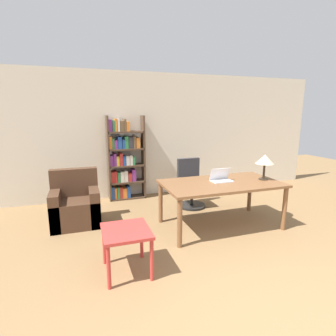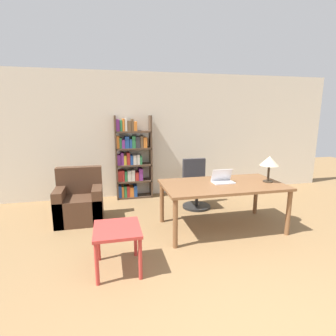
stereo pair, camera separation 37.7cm
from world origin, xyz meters
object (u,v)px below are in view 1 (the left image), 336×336
Objects in this scene: desk at (221,187)px; armchair at (76,206)px; bookshelf at (124,160)px; table_lamp at (265,160)px; office_chair at (191,186)px; laptop at (221,178)px; side_table_blue at (126,236)px.

armchair is at bearing 159.88° from desk.
armchair is at bearing -131.98° from bookshelf.
bookshelf is (-2.02, 1.98, -0.22)m from table_lamp.
desk is 2.43m from armchair.
office_chair is (-0.07, 1.06, -0.26)m from desk.
side_table_blue is at bearing -153.17° from laptop.
table_lamp is at bearing -9.54° from laptop.
office_chair reaches higher than desk.
laptop is 0.37× the size of armchair.
desk is at bearing 25.43° from side_table_blue.
armchair is (-2.25, 0.83, -0.36)m from desk.
desk is at bearing -56.73° from bookshelf.
bookshelf is at bearing 124.73° from laptop.
laptop is 0.80m from table_lamp.
desk is at bearing 175.55° from table_lamp.
laptop is 2.45m from armchair.
bookshelf reaches higher than desk.
laptop reaches higher than office_chair.
laptop is 2.27m from bookshelf.
laptop reaches higher than armchair.
side_table_blue is (-1.68, -0.80, -0.23)m from desk.
side_table_blue is (-2.44, -0.74, -0.63)m from table_lamp.
desk is 2.00× the size of office_chair.
bookshelf is at bearing 81.39° from side_table_blue.
table_lamp is (0.76, -0.06, 0.41)m from desk.
table_lamp reaches higher than office_chair.
desk is 0.14m from laptop.
armchair is (-2.28, 0.76, -0.48)m from laptop.
bookshelf is (0.99, 1.10, 0.55)m from armchair.
laptop is at bearing 26.83° from side_table_blue.
table_lamp is 3.23m from armchair.
desk is at bearing -20.12° from armchair.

